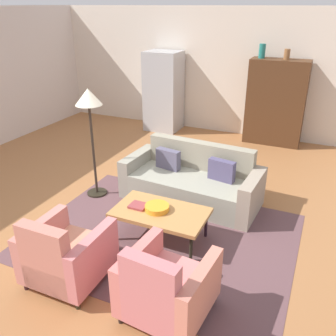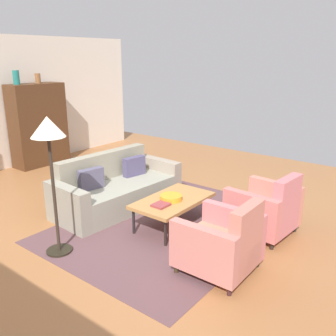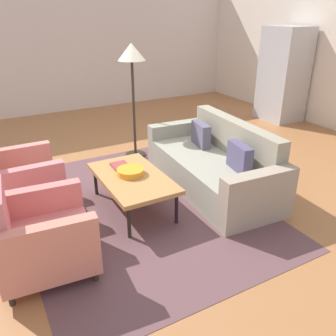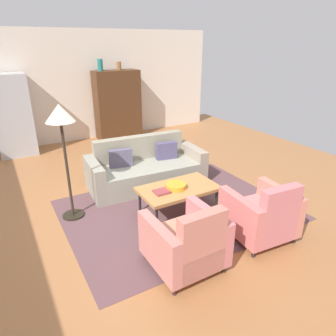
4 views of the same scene
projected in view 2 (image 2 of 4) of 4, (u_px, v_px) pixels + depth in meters
ground_plane at (128, 231)px, 5.19m from camera, size 10.20×10.20×0.00m
area_rug at (170, 224)px, 5.39m from camera, size 3.40×2.60×0.01m
couch at (115, 190)px, 5.98m from camera, size 2.15×1.03×0.86m
coffee_table at (173, 201)px, 5.25m from camera, size 1.20×0.70×0.42m
armchair_left at (223, 245)px, 4.13m from camera, size 0.81×0.81×0.88m
armchair_right at (267, 211)px, 5.03m from camera, size 0.86×0.86×0.88m
fruit_bowl at (171, 198)px, 5.20m from camera, size 0.31×0.31×0.07m
book_stack at (161, 205)px, 4.99m from camera, size 0.23×0.20×0.03m
cabinet at (38, 125)px, 8.16m from camera, size 1.20×0.51×1.80m
vase_tall at (16, 77)px, 7.55m from camera, size 0.13×0.13×0.29m
vase_round at (38, 78)px, 7.94m from camera, size 0.12×0.12×0.21m
floor_lamp at (49, 140)px, 4.23m from camera, size 0.40×0.40×1.72m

